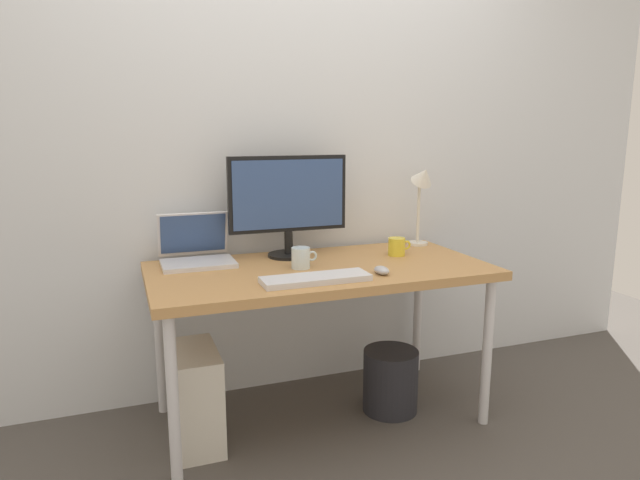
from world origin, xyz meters
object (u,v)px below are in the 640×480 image
at_px(desk_lamp, 422,188).
at_px(glass_cup, 301,258).
at_px(computer_tower, 197,397).
at_px(wastebasket, 390,380).
at_px(coffee_mug, 397,247).
at_px(laptop, 196,251).
at_px(keyboard, 316,279).
at_px(mouse, 382,270).
at_px(desk, 320,279).
at_px(monitor, 288,200).

relative_size(desk_lamp, glass_cup, 3.69).
height_order(computer_tower, wastebasket, computer_tower).
relative_size(coffee_mug, wastebasket, 0.39).
bearing_deg(wastebasket, laptop, 159.77).
xyz_separation_m(laptop, keyboard, (0.40, -0.48, -0.05)).
xyz_separation_m(laptop, mouse, (0.70, -0.47, -0.04)).
height_order(laptop, desk_lamp, desk_lamp).
relative_size(laptop, mouse, 3.56).
distance_m(desk_lamp, mouse, 0.70).
xyz_separation_m(laptop, computer_tower, (-0.06, -0.28, -0.57)).
distance_m(glass_cup, wastebasket, 0.76).
bearing_deg(glass_cup, desk, 1.54).
bearing_deg(desk_lamp, desk, -159.84).
bearing_deg(monitor, keyboard, -93.68).
distance_m(monitor, computer_tower, 0.97).
xyz_separation_m(laptop, glass_cup, (0.42, -0.26, -0.01)).
distance_m(coffee_mug, computer_tower, 1.14).
relative_size(desk, laptop, 4.66).
height_order(coffee_mug, wastebasket, coffee_mug).
height_order(coffee_mug, glass_cup, glass_cup).
distance_m(desk_lamp, glass_cup, 0.81).
distance_m(computer_tower, wastebasket, 0.91).
bearing_deg(laptop, glass_cup, -31.78).
xyz_separation_m(monitor, desk_lamp, (0.72, 0.00, 0.03)).
distance_m(desk, monitor, 0.41).
bearing_deg(monitor, desk, -73.00).
bearing_deg(laptop, desk, -26.88).
bearing_deg(mouse, wastebasket, 48.91).
height_order(laptop, computer_tower, laptop).
bearing_deg(coffee_mug, mouse, -127.55).
relative_size(desk_lamp, mouse, 4.79).
bearing_deg(coffee_mug, desk, -169.18).
xyz_separation_m(desk, wastebasket, (0.34, -0.05, -0.52)).
bearing_deg(mouse, desk_lamp, 45.24).
distance_m(desk_lamp, coffee_mug, 0.38).
bearing_deg(computer_tower, laptop, 77.88).
bearing_deg(computer_tower, glass_cup, 2.50).
bearing_deg(coffee_mug, wastebasket, -122.89).
relative_size(monitor, coffee_mug, 4.89).
bearing_deg(keyboard, mouse, 2.71).
relative_size(laptop, glass_cup, 2.74).
relative_size(desk_lamp, computer_tower, 1.03).
bearing_deg(desk, desk_lamp, 20.16).
height_order(glass_cup, computer_tower, glass_cup).
relative_size(coffee_mug, computer_tower, 0.28).
bearing_deg(mouse, laptop, 146.21).
height_order(laptop, wastebasket, laptop).
height_order(desk, laptop, laptop).
xyz_separation_m(desk, monitor, (-0.07, 0.24, 0.33)).
relative_size(laptop, keyboard, 0.73).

